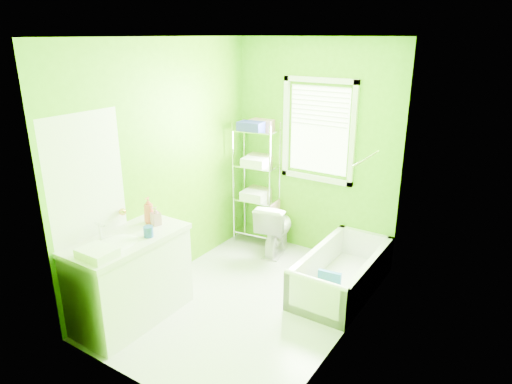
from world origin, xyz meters
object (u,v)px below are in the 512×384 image
Objects in this scene: bathtub at (341,278)px; vanity at (130,276)px; wire_shelf_unit at (258,170)px; toilet at (275,227)px.

vanity reaches higher than bathtub.
wire_shelf_unit is (0.07, 2.13, 0.53)m from vanity.
toilet is 0.76m from wire_shelf_unit.
toilet is at bearing -22.88° from wire_shelf_unit.
toilet is 0.41× the size of wire_shelf_unit.
vanity is 0.71× the size of wire_shelf_unit.
bathtub is 2.10× the size of toilet.
vanity is (-0.43, -1.98, 0.12)m from toilet.
bathtub is 0.87× the size of wire_shelf_unit.
toilet reaches higher than bathtub.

